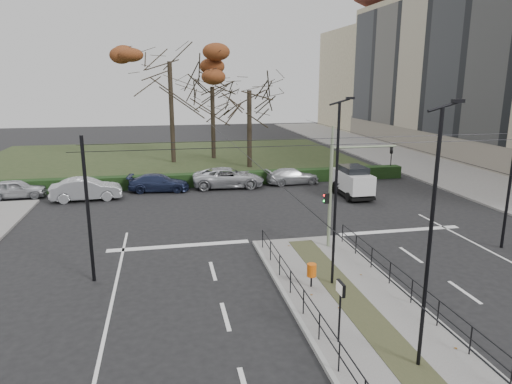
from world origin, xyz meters
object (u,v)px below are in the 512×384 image
at_px(streetlamp_median_near, 431,239).
at_px(parked_car_first, 16,189).
at_px(info_panel, 340,295).
at_px(parked_car_fourth, 228,178).
at_px(traffic_light, 337,185).
at_px(bare_tree_near, 249,96).
at_px(litter_bin, 312,270).
at_px(rust_tree, 169,61).
at_px(white_van, 353,181).
at_px(parked_car_fifth, 293,176).
at_px(streetlamp_median_far, 336,193).
at_px(bare_tree_center, 212,92).
at_px(parked_car_second, 86,189).
at_px(parked_car_third, 159,183).

bearing_deg(streetlamp_median_near, parked_car_first, 126.16).
height_order(info_panel, parked_car_fourth, info_panel).
xyz_separation_m(traffic_light, bare_tree_near, (-0.10, 21.76, 3.46)).
bearing_deg(litter_bin, rust_tree, 98.52).
distance_m(litter_bin, white_van, 15.55).
bearing_deg(bare_tree_near, parked_car_fifth, -74.47).
distance_m(streetlamp_median_near, white_van, 20.22).
bearing_deg(white_van, litter_bin, -118.98).
relative_size(white_van, rust_tree, 0.31).
bearing_deg(parked_car_fifth, parked_car_fourth, 87.07).
relative_size(streetlamp_median_far, rust_tree, 0.57).
bearing_deg(parked_car_fifth, rust_tree, 33.14).
relative_size(litter_bin, info_panel, 0.47).
height_order(streetlamp_median_far, parked_car_first, streetlamp_median_far).
xyz_separation_m(streetlamp_median_near, parked_car_fifth, (3.12, 23.95, -3.30)).
height_order(litter_bin, parked_car_fifth, parked_car_fifth).
xyz_separation_m(streetlamp_median_near, white_van, (6.13, 19.07, -2.76)).
bearing_deg(bare_tree_center, parked_car_first, -138.08).
xyz_separation_m(streetlamp_median_far, rust_tree, (-5.43, 29.94, 5.94)).
distance_m(litter_bin, parked_car_fourth, 18.31).
relative_size(parked_car_first, parked_car_second, 0.84).
xyz_separation_m(traffic_light, parked_car_fourth, (-3.20, 14.13, -2.43)).
bearing_deg(parked_car_second, info_panel, -157.41).
xyz_separation_m(traffic_light, streetlamp_median_far, (-1.63, -4.06, 0.66)).
relative_size(litter_bin, white_van, 0.24).
bearing_deg(bare_tree_center, white_van, -66.62).
bearing_deg(white_van, rust_tree, 126.18).
xyz_separation_m(parked_car_third, bare_tree_center, (5.61, 13.67, 6.24)).
relative_size(streetlamp_median_near, bare_tree_center, 0.76).
distance_m(parked_car_first, parked_car_fifth, 20.21).
bearing_deg(bare_tree_near, streetlamp_median_near, -91.91).
xyz_separation_m(streetlamp_median_far, parked_car_first, (-16.60, 17.78, -3.19)).
bearing_deg(streetlamp_median_far, white_van, 63.90).
relative_size(parked_car_first, white_van, 0.98).
bearing_deg(traffic_light, parked_car_fifth, 82.15).
height_order(parked_car_second, white_van, white_van).
height_order(parked_car_second, bare_tree_near, bare_tree_near).
height_order(litter_bin, streetlamp_median_near, streetlamp_median_near).
height_order(parked_car_second, bare_tree_center, bare_tree_center).
bearing_deg(parked_car_fourth, traffic_light, -163.69).
relative_size(traffic_light, parked_car_third, 1.18).
distance_m(streetlamp_median_far, parked_car_fourth, 18.52).
bearing_deg(streetlamp_median_far, info_panel, -108.33).
height_order(streetlamp_median_far, bare_tree_center, bare_tree_center).
distance_m(traffic_light, parked_car_third, 16.43).
xyz_separation_m(litter_bin, bare_tree_center, (-0.30, 31.71, 6.06)).
bearing_deg(parked_car_third, parked_car_fourth, -80.50).
distance_m(traffic_light, streetlamp_median_far, 4.43).
distance_m(streetlamp_median_near, parked_car_first, 29.13).
xyz_separation_m(parked_car_third, bare_tree_near, (8.36, 7.91, 6.00)).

